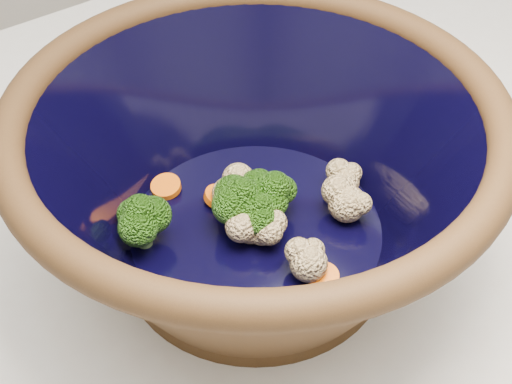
% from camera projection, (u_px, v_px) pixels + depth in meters
% --- Properties ---
extents(mixing_bowl, '(0.45, 0.45, 0.17)m').
position_uv_depth(mixing_bowl, '(256.00, 177.00, 0.57)').
color(mixing_bowl, black).
rests_on(mixing_bowl, counter).
extents(vegetable_pile, '(0.21, 0.19, 0.05)m').
position_uv_depth(vegetable_pile, '(250.00, 206.00, 0.59)').
color(vegetable_pile, '#608442').
rests_on(vegetable_pile, mixing_bowl).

